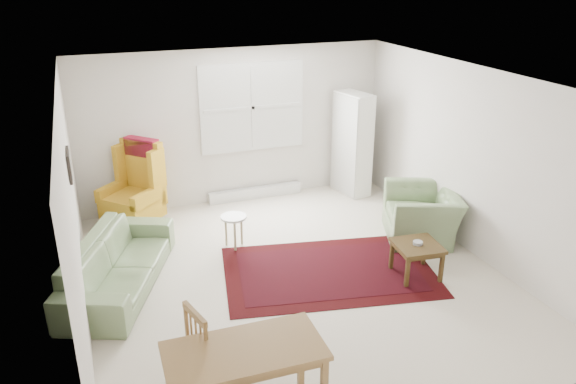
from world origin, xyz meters
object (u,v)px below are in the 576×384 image
object	(u,v)px
stool	(234,231)
desk_chair	(218,351)
sofa	(117,255)
cabinet	(352,144)
coffee_table	(416,260)
armchair	(422,210)
wingback_chair	(130,186)

from	to	relation	value
stool	desk_chair	bearing A→B (deg)	-108.17
sofa	desk_chair	xyz separation A→B (m)	(0.68, -2.27, 0.06)
sofa	stool	xyz separation A→B (m)	(1.59, 0.51, -0.20)
cabinet	sofa	bearing A→B (deg)	-167.55
coffee_table	stool	bearing A→B (deg)	141.03
desk_chair	coffee_table	bearing A→B (deg)	-81.73
sofa	cabinet	bearing A→B (deg)	-42.72
armchair	coffee_table	world-z (taller)	armchair
armchair	sofa	bearing A→B (deg)	-70.42
sofa	coffee_table	world-z (taller)	sofa
wingback_chair	armchair	bearing A→B (deg)	20.55
armchair	cabinet	xyz separation A→B (m)	(-0.17, 1.93, 0.44)
armchair	wingback_chair	world-z (taller)	wingback_chair
stool	wingback_chair	bearing A→B (deg)	135.36
desk_chair	wingback_chair	bearing A→B (deg)	-10.17
stool	desk_chair	size ratio (longest dim) A/B	0.48
wingback_chair	coffee_table	distance (m)	4.25
coffee_table	desk_chair	distance (m)	3.11
desk_chair	sofa	bearing A→B (deg)	1.80
coffee_table	desk_chair	bearing A→B (deg)	-156.95
sofa	cabinet	size ratio (longest dim) A/B	1.25
stool	armchair	bearing A→B (deg)	-13.94
sofa	stool	world-z (taller)	sofa
wingback_chair	desk_chair	size ratio (longest dim) A/B	1.30
coffee_table	cabinet	distance (m)	2.96
stool	sofa	bearing A→B (deg)	-162.24
coffee_table	desk_chair	xyz separation A→B (m)	(-2.85, -1.21, 0.27)
sofa	cabinet	xyz separation A→B (m)	(4.03, 1.79, 0.43)
coffee_table	cabinet	bearing A→B (deg)	79.97
coffee_table	stool	size ratio (longest dim) A/B	1.15
desk_chair	cabinet	bearing A→B (deg)	-54.36
cabinet	wingback_chair	bearing A→B (deg)	169.45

